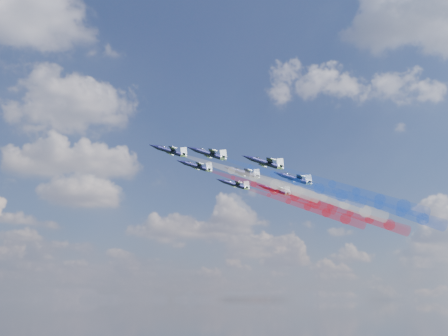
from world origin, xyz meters
name	(u,v)px	position (x,y,z in m)	size (l,w,h in m)	color
jet_lead	(170,151)	(-41.13, -5.78, 143.45)	(10.32, 12.90, 3.44)	black
trail_lead	(254,177)	(-14.69, -12.08, 136.17)	(4.30, 44.88, 4.30)	white
jet_inner_left	(208,154)	(-33.26, -18.78, 140.28)	(10.32, 12.90, 3.44)	black
trail_inner_left	(296,181)	(-6.82, -25.08, 133.00)	(4.30, 44.88, 4.30)	blue
jet_inner_right	(196,166)	(-29.07, 2.10, 141.46)	(10.32, 12.90, 3.44)	black
trail_inner_right	(275,190)	(-2.63, -4.20, 134.18)	(4.30, 44.88, 4.30)	red
jet_outer_left	(265,163)	(-21.85, -32.82, 135.51)	(10.32, 12.90, 3.44)	black
trail_outer_left	(356,191)	(4.59, -39.12, 128.23)	(4.30, 44.88, 4.30)	blue
jet_center_third	(243,173)	(-17.23, -9.71, 137.83)	(10.32, 12.90, 3.44)	black
trail_center_third	(324,198)	(9.21, -16.01, 130.55)	(4.30, 44.88, 4.30)	white
jet_outer_right	(234,184)	(-11.78, 8.65, 137.91)	(10.32, 12.90, 3.44)	black
trail_outer_right	(308,207)	(14.66, 2.35, 130.63)	(4.30, 44.88, 4.30)	red
jet_rear_left	(294,179)	(-7.56, -25.20, 133.67)	(10.32, 12.90, 3.44)	black
trail_rear_left	(379,205)	(18.88, -31.50, 126.39)	(4.30, 44.88, 4.30)	blue
jet_rear_right	(275,190)	(-1.65, -2.64, 134.71)	(10.32, 12.90, 3.44)	black
trail_rear_right	(350,213)	(24.79, -8.94, 127.43)	(4.30, 44.88, 4.30)	red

